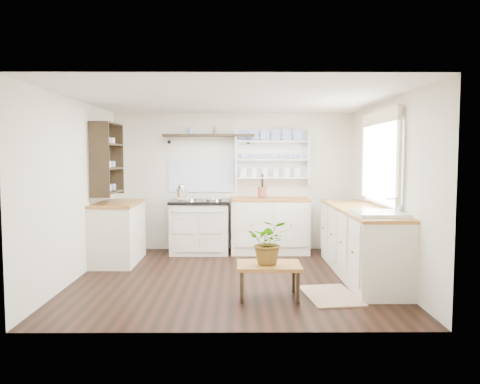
{
  "coord_description": "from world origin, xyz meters",
  "views": [
    {
      "loc": [
        0.07,
        -5.98,
        1.58
      ],
      "look_at": [
        0.11,
        0.25,
        1.1
      ],
      "focal_mm": 35.0,
      "sensor_mm": 36.0,
      "label": 1
    }
  ],
  "objects": [
    {
      "name": "utensil_crock",
      "position": [
        0.47,
        1.68,
        0.99
      ],
      "size": [
        0.13,
        0.13,
        0.16
      ],
      "primitive_type": "cylinder",
      "color": "brown",
      "rests_on": "back_cabinets"
    },
    {
      "name": "wall_left",
      "position": [
        -2.0,
        0.0,
        1.15
      ],
      "size": [
        0.02,
        3.8,
        2.3
      ],
      "primitive_type": "cube",
      "color": "silver",
      "rests_on": "ground"
    },
    {
      "name": "left_shelving",
      "position": [
        -1.84,
        0.9,
        1.55
      ],
      "size": [
        0.28,
        0.8,
        1.05
      ],
      "primitive_type": "cube",
      "color": "black",
      "rests_on": "wall_left"
    },
    {
      "name": "wall_back",
      "position": [
        0.0,
        1.9,
        1.15
      ],
      "size": [
        4.0,
        0.02,
        2.3
      ],
      "primitive_type": "cube",
      "color": "silver",
      "rests_on": "ground"
    },
    {
      "name": "window",
      "position": [
        1.95,
        0.15,
        1.56
      ],
      "size": [
        0.08,
        1.55,
        1.22
      ],
      "color": "white",
      "rests_on": "wall_right"
    },
    {
      "name": "plate_rack",
      "position": [
        0.65,
        1.86,
        1.56
      ],
      "size": [
        1.2,
        0.22,
        0.9
      ],
      "color": "white",
      "rests_on": "wall_back"
    },
    {
      "name": "ceiling",
      "position": [
        0.0,
        0.0,
        2.3
      ],
      "size": [
        4.0,
        3.8,
        0.01
      ],
      "primitive_type": "cube",
      "color": "white",
      "rests_on": "wall_back"
    },
    {
      "name": "kettle",
      "position": [
        -0.82,
        1.45,
        1.03
      ],
      "size": [
        0.17,
        0.17,
        0.2
      ],
      "primitive_type": null,
      "color": "silver",
      "rests_on": "aga_cooker"
    },
    {
      "name": "aga_cooker",
      "position": [
        -0.54,
        1.57,
        0.44
      ],
      "size": [
        0.97,
        0.67,
        0.89
      ],
      "color": "beige",
      "rests_on": "floor"
    },
    {
      "name": "floor_rug",
      "position": [
        1.12,
        -0.81,
        0.01
      ],
      "size": [
        0.65,
        0.91,
        0.02
      ],
      "primitive_type": "cube",
      "rotation": [
        0.0,
        0.0,
        0.13
      ],
      "color": "#9C705A",
      "rests_on": "floor"
    },
    {
      "name": "left_cabinets",
      "position": [
        -1.7,
        0.9,
        0.46
      ],
      "size": [
        0.62,
        1.13,
        0.9
      ],
      "color": "beige",
      "rests_on": "floor"
    },
    {
      "name": "potted_plant",
      "position": [
        0.42,
        -0.86,
        0.63
      ],
      "size": [
        0.5,
        0.45,
        0.5
      ],
      "primitive_type": "imported",
      "rotation": [
        0.0,
        0.0,
        -0.14
      ],
      "color": "#3F7233",
      "rests_on": "center_table"
    },
    {
      "name": "wall_right",
      "position": [
        2.0,
        0.0,
        1.15
      ],
      "size": [
        0.02,
        3.8,
        2.3
      ],
      "primitive_type": "cube",
      "color": "silver",
      "rests_on": "ground"
    },
    {
      "name": "right_cabinets",
      "position": [
        1.7,
        0.1,
        0.46
      ],
      "size": [
        0.62,
        2.43,
        0.9
      ],
      "color": "beige",
      "rests_on": "floor"
    },
    {
      "name": "high_shelf",
      "position": [
        -0.4,
        1.78,
        1.91
      ],
      "size": [
        1.5,
        0.29,
        0.16
      ],
      "color": "black",
      "rests_on": "wall_back"
    },
    {
      "name": "floor",
      "position": [
        0.0,
        0.0,
        0.0
      ],
      "size": [
        4.0,
        3.8,
        0.01
      ],
      "primitive_type": "cube",
      "color": "black",
      "rests_on": "ground"
    },
    {
      "name": "center_table",
      "position": [
        0.42,
        -0.86,
        0.34
      ],
      "size": [
        0.71,
        0.51,
        0.38
      ],
      "rotation": [
        0.0,
        0.0,
        -0.01
      ],
      "color": "brown",
      "rests_on": "floor"
    },
    {
      "name": "back_cabinets",
      "position": [
        0.6,
        1.6,
        0.46
      ],
      "size": [
        1.27,
        0.63,
        0.9
      ],
      "color": "beige",
      "rests_on": "floor"
    },
    {
      "name": "belfast_sink",
      "position": [
        1.7,
        -0.65,
        0.8
      ],
      "size": [
        0.55,
        0.6,
        0.45
      ],
      "color": "white",
      "rests_on": "right_cabinets"
    }
  ]
}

